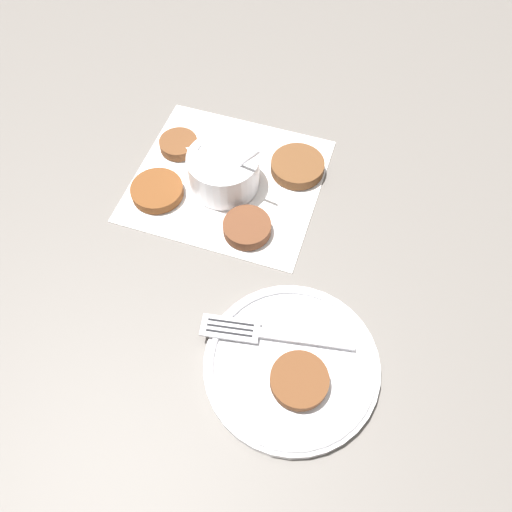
# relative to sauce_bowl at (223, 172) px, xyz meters

# --- Properties ---
(ground_plane) EXTENTS (4.00, 4.00, 0.00)m
(ground_plane) POSITION_rel_sauce_bowl_xyz_m (0.01, 0.02, -0.03)
(ground_plane) COLOR #605B56
(napkin) EXTENTS (0.31, 0.29, 0.00)m
(napkin) POSITION_rel_sauce_bowl_xyz_m (-0.00, -0.01, -0.03)
(napkin) COLOR white
(napkin) RESTS_ON ground_plane
(sauce_bowl) EXTENTS (0.13, 0.11, 0.10)m
(sauce_bowl) POSITION_rel_sauce_bowl_xyz_m (0.00, 0.00, 0.00)
(sauce_bowl) COLOR silver
(sauce_bowl) RESTS_ON napkin
(fritter_0) EXTENTS (0.07, 0.07, 0.02)m
(fritter_0) POSITION_rel_sauce_bowl_xyz_m (-0.07, 0.06, -0.02)
(fritter_0) COLOR brown
(fritter_0) RESTS_ON napkin
(fritter_1) EXTENTS (0.06, 0.06, 0.02)m
(fritter_1) POSITION_rel_sauce_bowl_xyz_m (0.10, -0.03, -0.02)
(fritter_1) COLOR brown
(fritter_1) RESTS_ON napkin
(fritter_2) EXTENTS (0.08, 0.08, 0.02)m
(fritter_2) POSITION_rel_sauce_bowl_xyz_m (-0.09, -0.07, -0.02)
(fritter_2) COLOR brown
(fritter_2) RESTS_ON napkin
(fritter_3) EXTENTS (0.08, 0.08, 0.01)m
(fritter_3) POSITION_rel_sauce_bowl_xyz_m (0.08, 0.06, -0.02)
(fritter_3) COLOR brown
(fritter_3) RESTS_ON napkin
(serving_plate) EXTENTS (0.21, 0.21, 0.02)m
(serving_plate) POSITION_rel_sauce_bowl_xyz_m (-0.21, 0.22, -0.02)
(serving_plate) COLOR silver
(serving_plate) RESTS_ON ground_plane
(fritter_on_plate) EXTENTS (0.07, 0.07, 0.01)m
(fritter_on_plate) POSITION_rel_sauce_bowl_xyz_m (-0.22, 0.24, -0.00)
(fritter_on_plate) COLOR brown
(fritter_on_plate) RESTS_ON serving_plate
(fork) EXTENTS (0.19, 0.08, 0.00)m
(fork) POSITION_rel_sauce_bowl_xyz_m (-0.16, 0.20, -0.01)
(fork) COLOR silver
(fork) RESTS_ON serving_plate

